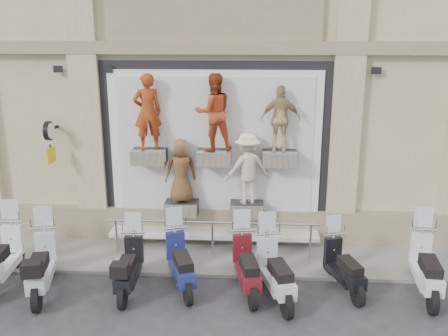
{
  "coord_description": "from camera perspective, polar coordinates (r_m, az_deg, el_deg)",
  "views": [
    {
      "loc": [
        0.9,
        -8.83,
        5.35
      ],
      "look_at": [
        0.28,
        1.9,
        2.26
      ],
      "focal_mm": 40.0,
      "sensor_mm": 36.0,
      "label": 1
    }
  ],
  "objects": [
    {
      "name": "ground",
      "position": [
        10.36,
        -2.23,
        -15.07
      ],
      "size": [
        90.0,
        90.0,
        0.0
      ],
      "primitive_type": "plane",
      "color": "#2C2C2F",
      "rests_on": "ground"
    },
    {
      "name": "sidewalk",
      "position": [
        12.18,
        -1.28,
        -9.82
      ],
      "size": [
        16.0,
        2.2,
        0.08
      ],
      "primitive_type": "cube",
      "color": "gray",
      "rests_on": "ground"
    },
    {
      "name": "building",
      "position": [
        15.86,
        0.07,
        18.38
      ],
      "size": [
        14.0,
        8.6,
        12.0
      ],
      "primitive_type": null,
      "color": "beige",
      "rests_on": "ground"
    },
    {
      "name": "shop_vitrine",
      "position": [
        11.96,
        -0.81,
        1.86
      ],
      "size": [
        5.6,
        0.98,
        4.3
      ],
      "color": "black",
      "rests_on": "ground"
    },
    {
      "name": "guard_rail",
      "position": [
        11.91,
        -1.33,
        -8.19
      ],
      "size": [
        5.06,
        0.1,
        0.93
      ],
      "primitive_type": null,
      "color": "#9EA0A5",
      "rests_on": "ground"
    },
    {
      "name": "clock_sign_bracket",
      "position": [
        12.53,
        -19.32,
        3.39
      ],
      "size": [
        0.1,
        0.8,
        1.02
      ],
      "color": "black",
      "rests_on": "ground"
    },
    {
      "name": "scooter_b",
      "position": [
        11.6,
        -24.18,
        -8.34
      ],
      "size": [
        0.76,
        2.11,
        1.68
      ],
      "primitive_type": null,
      "rotation": [
        0.0,
        0.0,
        0.08
      ],
      "color": "white",
      "rests_on": "ground"
    },
    {
      "name": "scooter_c",
      "position": [
        10.97,
        -20.25,
        -9.37
      ],
      "size": [
        1.05,
        2.12,
        1.65
      ],
      "primitive_type": null,
      "rotation": [
        0.0,
        0.0,
        0.23
      ],
      "color": "#ACB3BB",
      "rests_on": "ground"
    },
    {
      "name": "scooter_d",
      "position": [
        10.57,
        -10.86,
        -10.02
      ],
      "size": [
        0.6,
        1.88,
        1.51
      ],
      "primitive_type": null,
      "rotation": [
        0.0,
        0.0,
        0.03
      ],
      "color": "black",
      "rests_on": "ground"
    },
    {
      "name": "scooter_e",
      "position": [
        10.55,
        -5.01,
        -9.67
      ],
      "size": [
        1.17,
        2.01,
        1.57
      ],
      "primitive_type": null,
      "rotation": [
        0.0,
        0.0,
        0.33
      ],
      "color": "navy",
      "rests_on": "ground"
    },
    {
      "name": "scooter_f",
      "position": [
        10.38,
        2.61,
        -10.07
      ],
      "size": [
        0.91,
        2.0,
        1.57
      ],
      "primitive_type": null,
      "rotation": [
        0.0,
        0.0,
        0.19
      ],
      "color": "#540E15",
      "rests_on": "ground"
    },
    {
      "name": "scooter_g",
      "position": [
        10.16,
        5.95,
        -10.59
      ],
      "size": [
        1.09,
        2.08,
        1.63
      ],
      "primitive_type": null,
      "rotation": [
        0.0,
        0.0,
        0.26
      ],
      "color": "#B7BBBF",
      "rests_on": "ground"
    },
    {
      "name": "scooter_h",
      "position": [
        10.74,
        13.59,
        -9.96
      ],
      "size": [
        1.01,
        1.85,
        1.45
      ],
      "primitive_type": null,
      "rotation": [
        0.0,
        0.0,
        0.29
      ],
      "color": "black",
      "rests_on": "ground"
    },
    {
      "name": "scooter_i",
      "position": [
        11.04,
        22.23,
        -9.41
      ],
      "size": [
        0.81,
        2.09,
        1.66
      ],
      "primitive_type": null,
      "rotation": [
        0.0,
        0.0,
        -0.11
      ],
      "color": "silver",
      "rests_on": "ground"
    }
  ]
}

